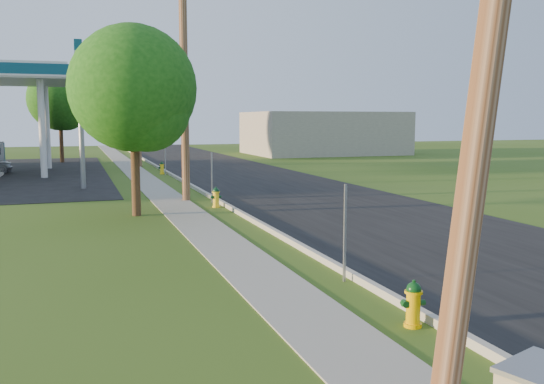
% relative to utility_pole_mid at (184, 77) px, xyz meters
% --- Properties ---
extents(ground_plane, '(140.00, 140.00, 0.00)m').
position_rel_utility_pole_mid_xyz_m(ground_plane, '(0.60, -17.00, -4.95)').
color(ground_plane, '#2F4E11').
rests_on(ground_plane, ground).
extents(road, '(8.00, 120.00, 0.02)m').
position_rel_utility_pole_mid_xyz_m(road, '(5.10, -7.00, -4.94)').
color(road, black).
rests_on(road, ground).
extents(curb, '(0.15, 120.00, 0.15)m').
position_rel_utility_pole_mid_xyz_m(curb, '(1.10, -7.00, -4.88)').
color(curb, '#A4A197').
rests_on(curb, ground).
extents(sidewalk, '(1.50, 120.00, 0.03)m').
position_rel_utility_pole_mid_xyz_m(sidewalk, '(-0.65, -7.00, -4.94)').
color(sidewalk, gray).
rests_on(sidewalk, ground).
extents(utility_pole_mid, '(1.40, 0.32, 9.80)m').
position_rel_utility_pole_mid_xyz_m(utility_pole_mid, '(0.00, 0.00, 0.00)').
color(utility_pole_mid, brown).
rests_on(utility_pole_mid, ground).
extents(utility_pole_far, '(1.40, 0.32, 9.50)m').
position_rel_utility_pole_mid_xyz_m(utility_pole_far, '(0.00, 18.00, -0.15)').
color(utility_pole_far, brown).
rests_on(utility_pole_far, ground).
extents(sign_post_near, '(0.05, 0.04, 2.00)m').
position_rel_utility_pole_mid_xyz_m(sign_post_near, '(0.85, -12.80, -3.95)').
color(sign_post_near, gray).
rests_on(sign_post_near, ground).
extents(sign_post_mid, '(0.05, 0.04, 2.00)m').
position_rel_utility_pole_mid_xyz_m(sign_post_mid, '(0.85, -1.00, -3.95)').
color(sign_post_mid, gray).
rests_on(sign_post_mid, ground).
extents(sign_post_far, '(0.05, 0.04, 2.00)m').
position_rel_utility_pole_mid_xyz_m(sign_post_far, '(0.85, 11.20, -3.95)').
color(sign_post_far, gray).
rests_on(sign_post_far, ground).
extents(price_pylon, '(0.34, 2.04, 6.85)m').
position_rel_utility_pole_mid_xyz_m(price_pylon, '(-3.90, 5.50, 0.48)').
color(price_pylon, gray).
rests_on(price_pylon, ground).
extents(distant_building, '(14.00, 10.00, 4.00)m').
position_rel_utility_pole_mid_xyz_m(distant_building, '(18.60, 28.00, -2.95)').
color(distant_building, gray).
rests_on(distant_building, ground).
extents(tree_verge, '(4.26, 4.26, 6.46)m').
position_rel_utility_pole_mid_xyz_m(tree_verge, '(-2.20, -3.18, -0.80)').
color(tree_verge, '#392318').
rests_on(tree_verge, ground).
extents(tree_lot, '(4.76, 4.76, 7.21)m').
position_rel_utility_pole_mid_xyz_m(tree_lot, '(-5.05, 23.92, -0.31)').
color(tree_lot, '#392318').
rests_on(tree_lot, ground).
extents(hydrant_near, '(0.40, 0.35, 0.76)m').
position_rel_utility_pole_mid_xyz_m(hydrant_near, '(0.74, -15.49, -4.58)').
color(hydrant_near, '#E0A700').
rests_on(hydrant_near, ground).
extents(hydrant_mid, '(0.40, 0.36, 0.78)m').
position_rel_utility_pole_mid_xyz_m(hydrant_mid, '(0.72, -2.19, -4.57)').
color(hydrant_mid, yellow).
rests_on(hydrant_mid, ground).
extents(hydrant_far, '(0.40, 0.36, 0.78)m').
position_rel_utility_pole_mid_xyz_m(hydrant_far, '(0.74, 11.89, -4.57)').
color(hydrant_far, yellow).
rests_on(hydrant_far, ground).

